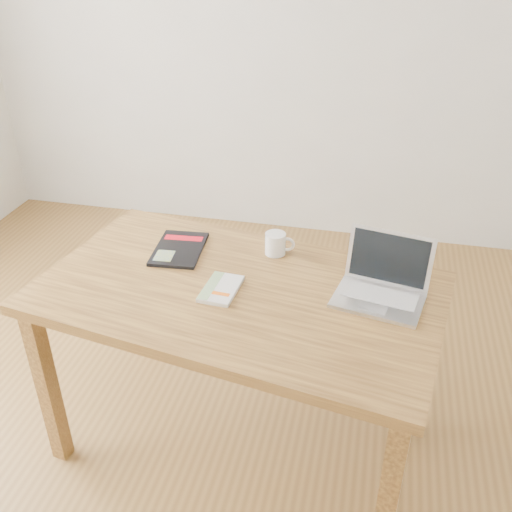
% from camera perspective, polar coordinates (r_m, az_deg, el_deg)
% --- Properties ---
extents(room, '(4.04, 4.04, 2.70)m').
position_cam_1_polar(room, '(1.70, -10.61, 13.37)').
color(room, brown).
rests_on(room, ground).
extents(desk, '(1.49, 1.00, 0.75)m').
position_cam_1_polar(desk, '(2.02, -1.77, -5.33)').
color(desk, brown).
rests_on(desk, ground).
extents(white_guidebook, '(0.12, 0.19, 0.02)m').
position_cam_1_polar(white_guidebook, '(1.95, -3.53, -3.30)').
color(white_guidebook, silver).
rests_on(white_guidebook, desk).
extents(black_guidebook, '(0.20, 0.28, 0.01)m').
position_cam_1_polar(black_guidebook, '(2.20, -7.70, 0.71)').
color(black_guidebook, black).
rests_on(black_guidebook, desk).
extents(laptop, '(0.33, 0.29, 0.20)m').
position_cam_1_polar(laptop, '(1.95, 12.50, -2.80)').
color(laptop, silver).
rests_on(laptop, desk).
extents(coffee_mug, '(0.11, 0.08, 0.08)m').
position_cam_1_polar(coffee_mug, '(2.14, 2.02, 1.28)').
color(coffee_mug, white).
rests_on(coffee_mug, desk).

